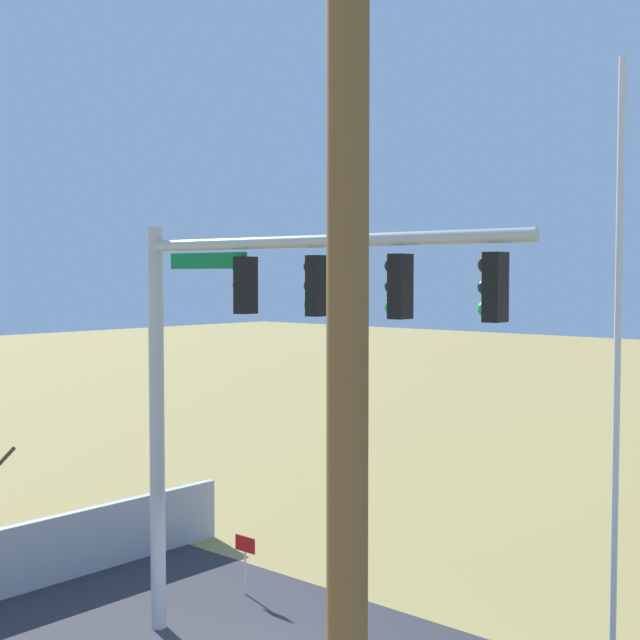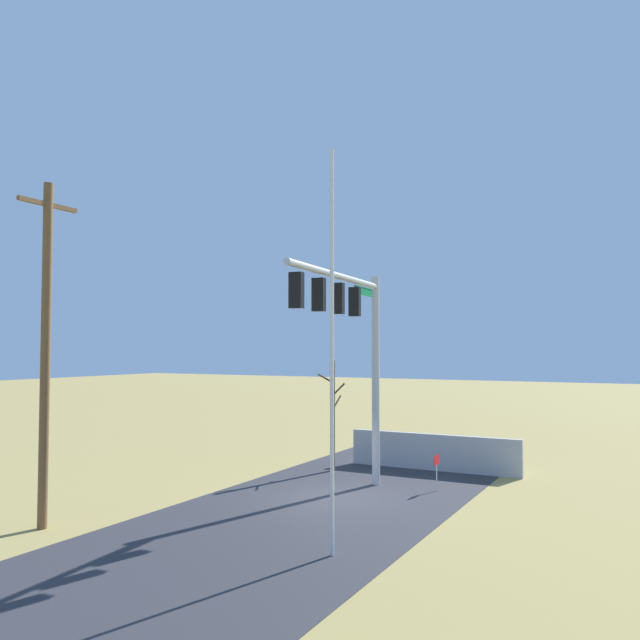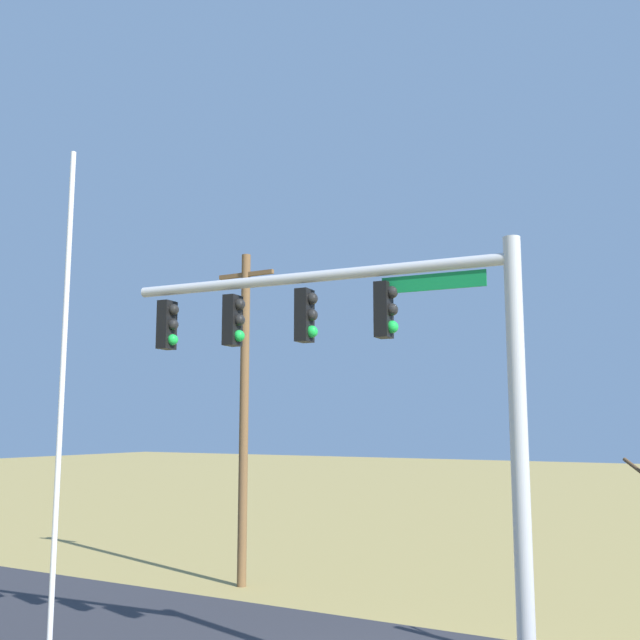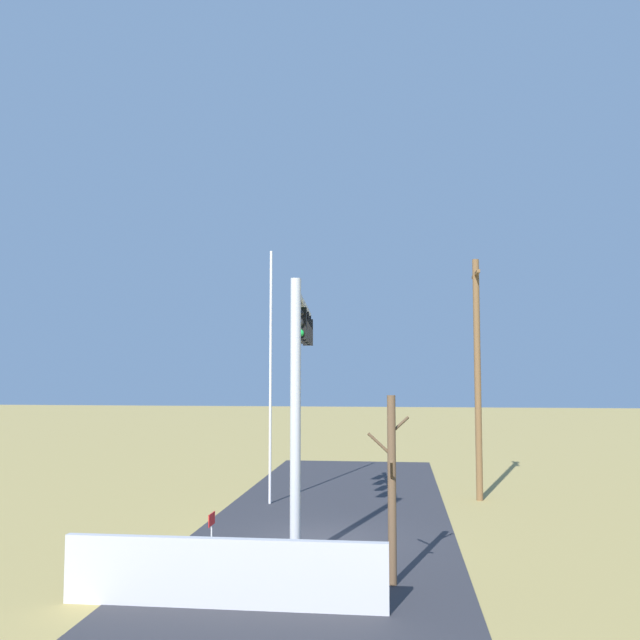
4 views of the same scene
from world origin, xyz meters
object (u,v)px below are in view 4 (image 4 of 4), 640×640
at_px(flagpole, 271,376).
at_px(utility_pole, 478,374).
at_px(open_sign, 212,525).
at_px(signal_mast, 301,357).
at_px(bare_tree, 392,487).

xyz_separation_m(flagpole, utility_pole, (-1.61, 7.98, 0.06)).
distance_m(flagpole, open_sign, 8.74).
bearing_deg(flagpole, open_sign, -0.62).
height_order(flagpole, open_sign, flagpole).
relative_size(signal_mast, bare_tree, 1.70).
distance_m(signal_mast, bare_tree, 5.72).
bearing_deg(utility_pole, signal_mast, -40.32).
xyz_separation_m(signal_mast, flagpole, (-5.49, -1.96, -0.58)).
distance_m(utility_pole, bare_tree, 11.78).
xyz_separation_m(utility_pole, bare_tree, (11.00, -3.29, -2.64)).
relative_size(signal_mast, flagpole, 0.77).
relative_size(signal_mast, open_sign, 6.12).
distance_m(utility_pole, open_sign, 13.02).
relative_size(flagpole, utility_pole, 1.02).
bearing_deg(signal_mast, open_sign, -41.40).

